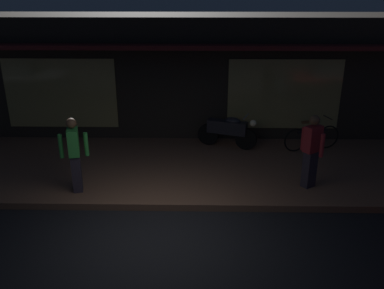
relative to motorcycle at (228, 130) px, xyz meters
The scene contains 7 objects.
ground_plane 4.65m from the motorcycle, 110.27° to the right, with size 60.00×60.00×0.00m, color black.
sidewalk_slab 2.15m from the motorcycle, 140.40° to the right, with size 18.00×4.00×0.15m, color brown.
storefront_building 2.86m from the motorcycle, 127.64° to the left, with size 18.00×3.30×3.60m.
motorcycle is the anchor object (origin of this frame).
bicycle_parked 2.29m from the motorcycle, ahead, with size 1.61×0.57×0.91m.
person_photographer 4.42m from the motorcycle, 142.02° to the right, with size 0.61×0.42×1.67m.
person_bystander 2.95m from the motorcycle, 55.54° to the right, with size 0.44×0.55×1.67m.
Camera 1 is at (0.80, -6.36, 4.33)m, focal length 37.99 mm.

